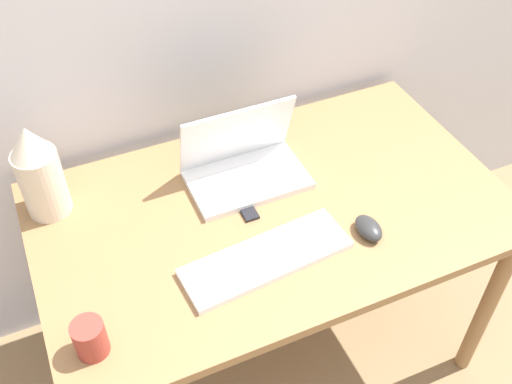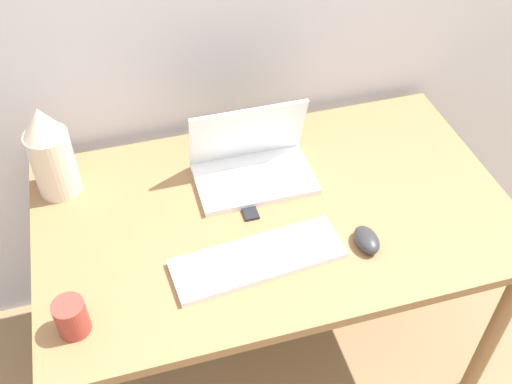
% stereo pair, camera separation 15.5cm
% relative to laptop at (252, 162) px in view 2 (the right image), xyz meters
% --- Properties ---
extents(desk, '(1.30, 0.78, 0.72)m').
position_rel_laptop_xyz_m(desk, '(0.02, -0.15, -0.13)').
color(desk, olive).
rests_on(desk, ground_plane).
extents(laptop, '(0.33, 0.22, 0.22)m').
position_rel_laptop_xyz_m(laptop, '(0.00, 0.00, 0.00)').
color(laptop, white).
rests_on(laptop, desk).
extents(keyboard, '(0.45, 0.18, 0.02)m').
position_rel_laptop_xyz_m(keyboard, '(-0.07, -0.31, -0.04)').
color(keyboard, white).
rests_on(keyboard, desk).
extents(mouse, '(0.06, 0.10, 0.04)m').
position_rel_laptop_xyz_m(mouse, '(0.21, -0.34, -0.03)').
color(mouse, '#2D2D2D').
rests_on(mouse, desk).
extents(vase, '(0.12, 0.12, 0.28)m').
position_rel_laptop_xyz_m(vase, '(-0.54, 0.09, 0.09)').
color(vase, beige).
rests_on(vase, desk).
extents(mp3_player, '(0.04, 0.06, 0.01)m').
position_rel_laptop_xyz_m(mp3_player, '(-0.05, -0.15, -0.04)').
color(mp3_player, black).
rests_on(mp3_player, desk).
extents(mug, '(0.07, 0.07, 0.09)m').
position_rel_laptop_xyz_m(mug, '(-0.53, -0.39, -0.00)').
color(mug, '#9E382D').
rests_on(mug, desk).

